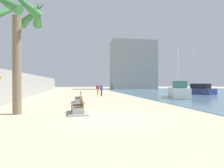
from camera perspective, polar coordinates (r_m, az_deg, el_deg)
ground_plane at (r=28.71m, az=-6.52°, el=-3.17°), size 120.00×120.00×0.00m
seawall at (r=29.18m, az=-21.39°, el=-0.37°), size 0.80×64.00×2.82m
palm_tree at (r=13.49m, az=-24.06°, el=14.94°), size 3.46×3.43×6.94m
bench_near at (r=12.34m, az=-9.14°, el=-6.81°), size 1.23×2.17×0.98m
bench_far at (r=18.96m, az=-8.90°, el=-4.29°), size 1.11×2.10×0.98m
person_walking at (r=31.70m, az=-3.82°, el=-1.18°), size 0.53×0.21×1.59m
person_standing at (r=28.07m, az=-2.84°, el=-1.39°), size 0.37×0.43×1.58m
boat_far_right at (r=35.15m, az=21.58°, el=-1.47°), size 3.91×6.33×7.34m
boat_outer at (r=25.90m, az=17.29°, el=-1.83°), size 3.81×6.76×6.07m
harbor_building at (r=58.97m, az=5.70°, el=5.04°), size 12.00×6.00×13.14m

